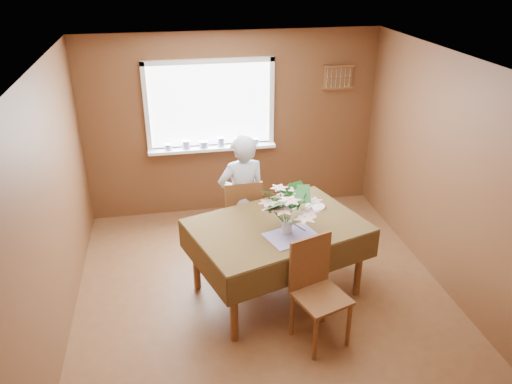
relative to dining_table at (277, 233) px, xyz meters
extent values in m
plane|color=brown|center=(-0.16, -0.17, -0.74)|extent=(4.50, 4.50, 0.00)
plane|color=white|center=(-0.16, -0.17, 1.76)|extent=(4.50, 4.50, 0.00)
plane|color=brown|center=(-0.16, 2.08, 0.51)|extent=(4.00, 0.00, 4.00)
plane|color=brown|center=(-0.16, -2.42, 0.51)|extent=(4.00, 0.00, 4.00)
plane|color=brown|center=(-2.16, -0.17, 0.51)|extent=(0.00, 4.50, 4.50)
plane|color=brown|center=(1.84, -0.17, 0.51)|extent=(0.00, 4.50, 4.50)
cube|color=white|center=(-0.46, 2.07, 0.81)|extent=(1.60, 0.01, 1.10)
cube|color=white|center=(-0.46, 2.05, 1.39)|extent=(1.72, 0.06, 0.06)
cube|color=white|center=(-0.46, 2.05, 0.23)|extent=(1.72, 0.06, 0.06)
cube|color=white|center=(-1.29, 2.05, 0.81)|extent=(0.06, 0.06, 1.22)
cube|color=white|center=(0.37, 2.05, 0.81)|extent=(0.06, 0.06, 1.22)
cube|color=white|center=(-0.46, 1.98, 0.24)|extent=(1.72, 0.20, 0.04)
cylinder|color=white|center=(-1.04, 1.96, 0.30)|extent=(0.09, 0.09, 0.08)
cylinder|color=white|center=(-0.81, 1.96, 0.32)|extent=(0.11, 0.11, 0.12)
cylinder|color=white|center=(-0.57, 1.96, 0.31)|extent=(0.12, 0.12, 0.09)
cylinder|color=white|center=(-0.34, 1.96, 0.32)|extent=(0.10, 0.10, 0.13)
cylinder|color=white|center=(-0.10, 1.96, 0.31)|extent=(0.11, 0.11, 0.10)
cylinder|color=white|center=(0.13, 1.96, 0.30)|extent=(0.09, 0.09, 0.08)
cube|color=brown|center=(1.29, 2.06, 1.11)|extent=(0.40, 0.03, 0.30)
cube|color=brown|center=(1.29, 2.04, 1.26)|extent=(0.44, 0.04, 0.03)
cube|color=brown|center=(1.29, 2.04, 0.96)|extent=(0.44, 0.04, 0.03)
cylinder|color=brown|center=(-0.57, -0.67, -0.34)|extent=(0.08, 0.08, 0.79)
cylinder|color=brown|center=(0.85, -0.21, -0.34)|extent=(0.08, 0.08, 0.79)
cylinder|color=brown|center=(-0.85, 0.22, -0.34)|extent=(0.08, 0.08, 0.79)
cylinder|color=brown|center=(0.56, 0.67, -0.34)|extent=(0.08, 0.08, 0.79)
cube|color=brown|center=(0.00, 0.00, 0.07)|extent=(1.93, 1.57, 0.04)
cube|color=#433118|center=(0.00, 0.00, 0.10)|extent=(2.01, 1.65, 0.01)
cube|color=#433118|center=(0.18, -0.56, -0.06)|extent=(1.65, 0.54, 0.31)
cube|color=#433118|center=(-0.18, 0.56, -0.06)|extent=(1.65, 0.54, 0.31)
cube|color=#433118|center=(-0.83, -0.26, -0.06)|extent=(0.37, 1.12, 0.31)
cube|color=#433118|center=(0.82, 0.27, -0.06)|extent=(0.37, 1.12, 0.31)
cube|color=#4C67D7|center=(0.08, -0.26, 0.11)|extent=(0.59, 0.50, 0.01)
cylinder|color=brown|center=(-0.06, 1.08, -0.51)|extent=(0.04, 0.04, 0.47)
cylinder|color=brown|center=(-0.44, 1.07, -0.51)|extent=(0.04, 0.04, 0.47)
cylinder|color=brown|center=(-0.05, 0.70, -0.51)|extent=(0.04, 0.04, 0.47)
cylinder|color=brown|center=(-0.43, 0.70, -0.51)|extent=(0.04, 0.04, 0.47)
cube|color=brown|center=(-0.24, 0.89, -0.26)|extent=(0.45, 0.45, 0.03)
cube|color=brown|center=(-0.24, 0.68, 0.02)|extent=(0.44, 0.04, 0.52)
cylinder|color=brown|center=(0.11, -1.07, -0.50)|extent=(0.04, 0.04, 0.48)
cylinder|color=brown|center=(0.48, -0.94, -0.50)|extent=(0.04, 0.04, 0.48)
cylinder|color=brown|center=(-0.01, -0.70, -0.50)|extent=(0.04, 0.04, 0.48)
cylinder|color=brown|center=(0.35, -0.58, -0.50)|extent=(0.04, 0.04, 0.48)
cube|color=brown|center=(0.23, -0.82, -0.24)|extent=(0.57, 0.57, 0.03)
cube|color=brown|center=(0.17, -0.63, 0.04)|extent=(0.43, 0.17, 0.53)
imported|color=white|center=(-0.25, 0.76, 0.05)|extent=(0.63, 0.46, 1.57)
cylinder|color=white|center=(0.05, -0.18, 0.17)|extent=(0.11, 0.11, 0.13)
cylinder|color=#33662D|center=(0.05, -0.18, 0.28)|extent=(0.06, 0.06, 0.10)
cylinder|color=white|center=(0.49, 0.30, 0.11)|extent=(0.22, 0.22, 0.01)
cube|color=silver|center=(0.20, -0.11, 0.11)|extent=(0.11, 0.19, 0.00)
camera|label=1|loc=(-1.06, -4.37, 2.67)|focal=35.00mm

